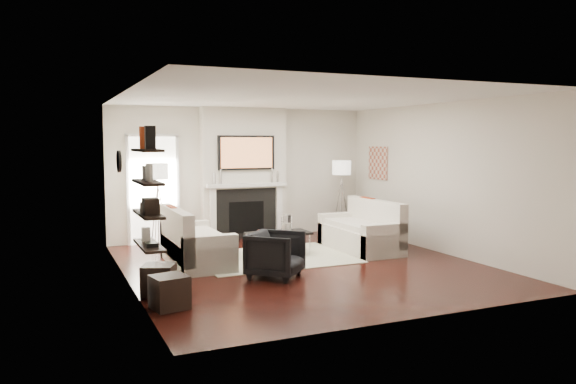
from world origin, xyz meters
name	(u,v)px	position (x,y,z in m)	size (l,w,h in m)	color
room_envelope	(303,183)	(0.00, 0.00, 1.35)	(6.00, 6.00, 6.00)	black
chimney_breast	(244,173)	(0.00, 2.88, 1.35)	(1.80, 0.25, 2.70)	silver
fireplace_surround	(246,214)	(0.00, 2.74, 0.52)	(1.30, 0.02, 1.04)	black
firebox	(247,217)	(0.00, 2.73, 0.45)	(0.75, 0.02, 0.65)	black
mantel_pilaster_l	(213,214)	(-0.72, 2.71, 0.55)	(0.12, 0.08, 1.10)	white
mantel_pilaster_r	(279,211)	(0.72, 2.71, 0.55)	(0.12, 0.08, 1.10)	white
mantel_shelf	(247,185)	(0.00, 2.69, 1.12)	(1.70, 0.18, 0.07)	white
tv_body	(246,153)	(0.00, 2.71, 1.78)	(1.20, 0.06, 0.70)	black
tv_screen	(247,153)	(0.00, 2.68, 1.78)	(1.10, 0.01, 0.62)	#BF723F
candlestick_l_tall	(221,177)	(-0.55, 2.70, 1.30)	(0.04, 0.04, 0.30)	silver
candlestick_l_short	(215,178)	(-0.68, 2.70, 1.27)	(0.04, 0.04, 0.24)	silver
candlestick_r_tall	(272,175)	(0.55, 2.70, 1.30)	(0.04, 0.04, 0.30)	silver
candlestick_r_short	(278,177)	(0.68, 2.70, 1.27)	(0.04, 0.04, 0.24)	silver
hallway_panel	(153,190)	(-1.85, 2.98, 1.05)	(0.90, 0.02, 2.10)	white
door_trim_l	(128,191)	(-2.33, 2.96, 1.05)	(0.06, 0.06, 2.16)	white
door_trim_r	(178,190)	(-1.37, 2.96, 1.05)	(0.06, 0.06, 2.16)	white
door_trim_top	(152,135)	(-1.85, 2.96, 2.13)	(1.02, 0.06, 0.06)	white
rug	(274,257)	(-0.21, 0.75, 0.01)	(2.60, 2.00, 0.01)	beige
loveseat_left_base	(197,251)	(-1.55, 0.80, 0.21)	(0.85, 1.80, 0.42)	silver
loveseat_left_back	(176,234)	(-1.88, 0.80, 0.53)	(0.18, 1.80, 0.80)	silver
loveseat_left_arm_n	(210,255)	(-1.55, -0.01, 0.30)	(0.85, 0.18, 0.60)	silver
loveseat_left_arm_s	(185,238)	(-1.55, 1.61, 0.30)	(0.85, 0.18, 0.60)	silver
loveseat_left_cushion	(199,236)	(-1.50, 0.80, 0.47)	(0.63, 1.44, 0.10)	silver
pillow_left_orange	(172,219)	(-1.88, 1.10, 0.73)	(0.10, 0.42, 0.42)	#9B3113
pillow_left_charcoal	(180,224)	(-1.88, 0.50, 0.72)	(0.10, 0.40, 0.40)	black
loveseat_right_base	(360,239)	(1.52, 0.75, 0.21)	(0.85, 1.80, 0.42)	silver
loveseat_right_back	(376,221)	(1.86, 0.75, 0.53)	(0.18, 1.80, 0.80)	silver
loveseat_right_arm_n	(384,241)	(1.52, -0.06, 0.30)	(0.85, 0.18, 0.60)	silver
loveseat_right_arm_s	(339,228)	(1.52, 1.56, 0.30)	(0.85, 0.18, 0.60)	silver
loveseat_right_cushion	(358,225)	(1.47, 0.75, 0.47)	(0.63, 1.44, 0.10)	silver
pillow_right_orange	(367,208)	(1.86, 1.05, 0.73)	(0.10, 0.42, 0.42)	#9B3113
pillow_right_charcoal	(385,213)	(1.86, 0.45, 0.72)	(0.10, 0.40, 0.40)	black
coffee_table	(279,233)	(-0.06, 0.88, 0.40)	(1.10, 0.55, 0.04)	black
coffee_leg_nw	(256,249)	(-0.56, 0.66, 0.19)	(0.02, 0.02, 0.38)	silver
coffee_leg_ne	(310,245)	(0.44, 0.66, 0.19)	(0.02, 0.02, 0.38)	silver
coffee_leg_sw	(248,245)	(-0.56, 1.10, 0.19)	(0.02, 0.02, 0.38)	silver
coffee_leg_se	(299,241)	(0.44, 1.10, 0.19)	(0.02, 0.02, 0.38)	silver
hurricane_glass	(286,224)	(0.09, 0.88, 0.56)	(0.18, 0.18, 0.32)	white
hurricane_candle	(286,227)	(0.09, 0.88, 0.50)	(0.11, 0.11, 0.16)	white
copper_bowl	(265,232)	(-0.31, 0.88, 0.45)	(0.28, 0.28, 0.05)	#A7301B
armchair	(276,252)	(-0.70, -0.53, 0.37)	(0.72, 0.68, 0.74)	black
lamp_left_post	(158,216)	(-1.85, 2.49, 0.60)	(0.02, 0.02, 1.20)	silver
lamp_left_shade	(157,171)	(-1.85, 2.49, 1.45)	(0.40, 0.40, 0.30)	white
lamp_left_leg_a	(164,216)	(-1.74, 2.49, 0.60)	(0.02, 0.02, 1.25)	silver
lamp_left_leg_b	(154,216)	(-1.91, 2.59, 0.60)	(0.02, 0.02, 1.25)	silver
lamp_left_leg_c	(156,217)	(-1.91, 2.40, 0.60)	(0.02, 0.02, 1.25)	silver
lamp_right_post	(341,207)	(2.05, 2.42, 0.60)	(0.02, 0.02, 1.20)	silver
lamp_right_shade	(342,168)	(2.05, 2.42, 1.45)	(0.40, 0.40, 0.30)	white
lamp_right_leg_a	(346,207)	(2.16, 2.42, 0.60)	(0.02, 0.02, 1.25)	silver
lamp_right_leg_b	(337,207)	(2.00, 2.52, 0.60)	(0.02, 0.02, 1.25)	silver
lamp_right_leg_c	(341,208)	(1.99, 2.32, 0.60)	(0.02, 0.02, 1.25)	silver
console_top	(370,201)	(2.57, 2.10, 0.73)	(0.35, 1.20, 0.04)	black
console_leg_n	(384,222)	(2.57, 1.55, 0.35)	(0.30, 0.04, 0.71)	black
console_leg_s	(356,216)	(2.57, 2.65, 0.35)	(0.30, 0.04, 0.71)	black
wall_art	(378,163)	(2.73, 2.05, 1.55)	(0.03, 0.70, 0.70)	#AF7357
shelf_bottom	(149,245)	(-2.62, -1.00, 0.70)	(0.25, 1.00, 0.04)	black
shelf_lower	(148,214)	(-2.62, -1.00, 1.10)	(0.25, 1.00, 0.04)	black
shelf_upper	(148,182)	(-2.62, -1.00, 1.50)	(0.25, 1.00, 0.04)	black
shelf_top	(147,150)	(-2.62, -1.00, 1.90)	(0.25, 1.00, 0.04)	black
decor_magfile_a	(150,137)	(-2.62, -1.25, 2.06)	(0.12, 0.10, 0.28)	black
decor_magfile_b	(145,138)	(-2.62, -0.86, 2.06)	(0.12, 0.10, 0.28)	#9B3113
decor_frame_a	(149,173)	(-2.62, -1.12, 1.63)	(0.04, 0.30, 0.22)	white
decor_frame_b	(145,173)	(-2.62, -0.82, 1.61)	(0.04, 0.22, 0.18)	black
decor_wine_rack	(151,206)	(-2.62, -1.18, 1.22)	(0.18, 0.25, 0.20)	black
decor_box_small	(146,207)	(-2.62, -0.87, 1.18)	(0.15, 0.12, 0.12)	black
decor_books	(151,244)	(-2.62, -1.17, 0.74)	(0.14, 0.20, 0.05)	black
decor_box_tall	(146,234)	(-2.62, -0.79, 0.81)	(0.10, 0.10, 0.18)	white
clock_rim	(119,161)	(-2.73, 0.90, 1.70)	(0.34, 0.34, 0.04)	black
clock_face	(121,161)	(-2.71, 0.90, 1.70)	(0.29, 0.29, 0.01)	white
ottoman_near	(159,280)	(-2.47, -0.80, 0.20)	(0.40, 0.40, 0.40)	black
ottoman_far	(169,292)	(-2.47, -1.47, 0.20)	(0.40, 0.40, 0.40)	black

